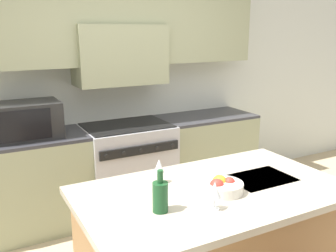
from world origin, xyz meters
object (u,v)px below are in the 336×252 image
object	(u,v)px
wine_bottle	(160,196)
wine_glass_far	(159,167)
range_stove	(128,167)
wine_glass_near	(215,191)
microwave	(27,120)
fruit_bowl	(222,186)

from	to	relation	value
wine_bottle	wine_glass_far	bearing A→B (deg)	64.16
range_stove	wine_glass_near	distance (m)	2.04
microwave	fruit_bowl	size ratio (longest dim) A/B	2.33
range_stove	microwave	distance (m)	1.15
wine_bottle	range_stove	bearing A→B (deg)	73.63
wine_bottle	fruit_bowl	bearing A→B (deg)	5.90
range_stove	wine_bottle	bearing A→B (deg)	-106.37
wine_glass_near	wine_bottle	bearing A→B (deg)	156.26
fruit_bowl	range_stove	bearing A→B (deg)	87.50
range_stove	microwave	bearing A→B (deg)	178.90
range_stove	wine_glass_near	size ratio (longest dim) A/B	5.68
microwave	wine_glass_far	xyz separation A→B (m)	(0.61, -1.47, -0.08)
wine_glass_far	fruit_bowl	size ratio (longest dim) A/B	0.66
range_stove	fruit_bowl	xyz separation A→B (m)	(-0.08, -1.78, 0.48)
wine_bottle	wine_glass_near	xyz separation A→B (m)	(0.28, -0.12, 0.02)
wine_glass_near	wine_glass_far	xyz separation A→B (m)	(-0.10, 0.49, 0.00)
wine_glass_far	fruit_bowl	world-z (taller)	wine_glass_far
range_stove	microwave	world-z (taller)	microwave
wine_glass_near	fruit_bowl	distance (m)	0.26
wine_bottle	wine_glass_far	distance (m)	0.41
fruit_bowl	wine_bottle	bearing A→B (deg)	-174.10
wine_glass_near	fruit_bowl	size ratio (longest dim) A/B	0.66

